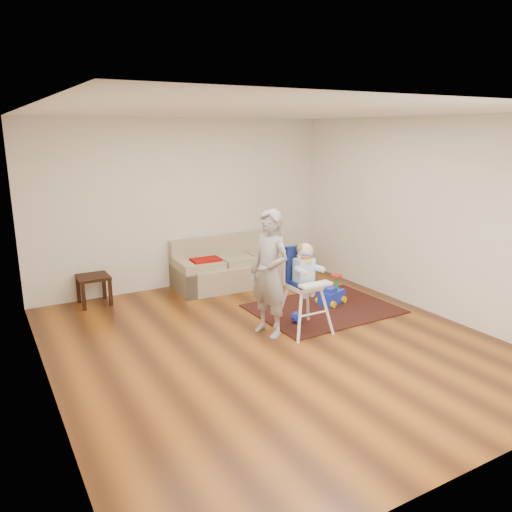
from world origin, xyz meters
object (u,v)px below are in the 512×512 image
ride_on_toy (332,290)px  sofa (235,262)px  high_chair (304,290)px  side_table (94,290)px  adult (269,274)px  toy_ball (297,317)px

ride_on_toy → sofa: bearing=98.5°
ride_on_toy → high_chair: (-0.95, -0.64, 0.34)m
side_table → adult: adult is taller
sofa → toy_ball: bearing=-90.3°
sofa → adult: bearing=-103.7°
sofa → high_chair: (-0.16, -2.20, 0.17)m
ride_on_toy → high_chair: size_ratio=0.36×
toy_ball → sofa: bearing=87.6°
toy_ball → high_chair: bearing=-106.6°
adult → side_table: bearing=-157.8°
toy_ball → adult: adult is taller
high_chair → sofa: bearing=85.7°
side_table → ride_on_toy: bearing=-29.8°
high_chair → adult: adult is taller
sofa → high_chair: size_ratio=1.74×
toy_ball → high_chair: high_chair is taller
high_chair → adult: 0.50m
side_table → adult: bearing=-53.1°
high_chair → adult: (-0.42, 0.16, 0.23)m
ride_on_toy → adult: bearing=-178.9°
side_table → adult: size_ratio=0.28×
adult → high_chair: bearing=54.5°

